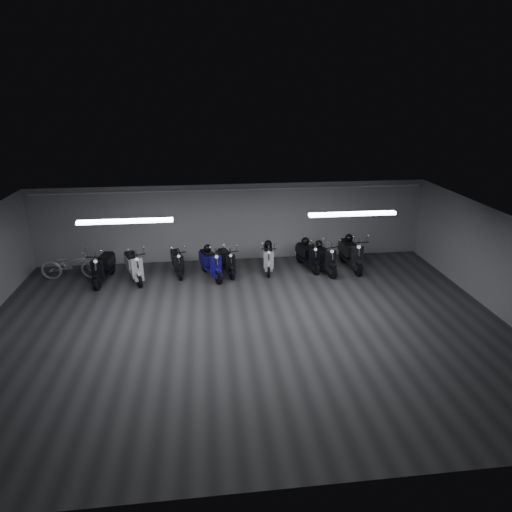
{
  "coord_description": "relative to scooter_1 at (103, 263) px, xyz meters",
  "views": [
    {
      "loc": [
        -0.9,
        -9.98,
        5.91
      ],
      "look_at": [
        0.54,
        2.5,
        1.05
      ],
      "focal_mm": 30.45,
      "sensor_mm": 36.0,
      "label": 1
    }
  ],
  "objects": [
    {
      "name": "conduit",
      "position": [
        4.31,
        1.49,
        1.94
      ],
      "size": [
        13.6,
        0.05,
        0.05
      ],
      "primitive_type": "cylinder",
      "rotation": [
        0.0,
        1.57,
        0.0
      ],
      "color": "white",
      "rests_on": "back_wall"
    },
    {
      "name": "helmet_3",
      "position": [
        8.28,
        0.45,
        0.37
      ],
      "size": [
        0.28,
        0.28,
        0.28
      ],
      "primitive_type": "sphere",
      "color": "black",
      "rests_on": "scooter_9"
    },
    {
      "name": "scooter_2",
      "position": [
        0.96,
        0.01,
        -0.0
      ],
      "size": [
        1.24,
        1.92,
        1.36
      ],
      "primitive_type": null,
      "rotation": [
        0.0,
        0.0,
        0.38
      ],
      "color": "silver",
      "rests_on": "floor"
    },
    {
      "name": "scooter_8",
      "position": [
        7.24,
        -0.01,
        -0.0
      ],
      "size": [
        1.17,
        1.92,
        1.36
      ],
      "primitive_type": null,
      "rotation": [
        0.0,
        0.0,
        0.33
      ],
      "color": "black",
      "rests_on": "floor"
    },
    {
      "name": "fluor_strip_left",
      "position": [
        1.31,
        -2.43,
        2.06
      ],
      "size": [
        2.4,
        0.18,
        0.08
      ],
      "primitive_type": "cube",
      "color": "white",
      "rests_on": "ceiling"
    },
    {
      "name": "helmet_4",
      "position": [
        7.16,
        0.23,
        0.28
      ],
      "size": [
        0.24,
        0.24,
        0.24
      ],
      "primitive_type": "sphere",
      "color": "black",
      "rests_on": "scooter_8"
    },
    {
      "name": "scooter_3",
      "position": [
        2.34,
        0.39,
        -0.09
      ],
      "size": [
        0.83,
        1.67,
        1.19
      ],
      "primitive_type": null,
      "rotation": [
        0.0,
        0.0,
        0.2
      ],
      "color": "black",
      "rests_on": "floor"
    },
    {
      "name": "scooter_7",
      "position": [
        6.83,
        0.35,
        -0.04
      ],
      "size": [
        1.0,
        1.82,
        1.29
      ],
      "primitive_type": null,
      "rotation": [
        0.0,
        0.0,
        0.26
      ],
      "color": "black",
      "rests_on": "floor"
    },
    {
      "name": "front_wall",
      "position": [
        4.31,
        -8.43,
        0.72
      ],
      "size": [
        14.0,
        0.01,
        2.8
      ],
      "primitive_type": "cube",
      "color": "#969698",
      "rests_on": "ground"
    },
    {
      "name": "scooter_6",
      "position": [
        5.43,
        0.34,
        -0.07
      ],
      "size": [
        0.73,
        1.7,
        1.23
      ],
      "primitive_type": null,
      "rotation": [
        0.0,
        0.0,
        -0.11
      ],
      "color": "silver",
      "rests_on": "floor"
    },
    {
      "name": "scooter_4",
      "position": [
        3.46,
        -0.02,
        -0.01
      ],
      "size": [
        1.21,
        1.89,
        1.34
      ],
      "primitive_type": null,
      "rotation": [
        0.0,
        0.0,
        0.37
      ],
      "color": "navy",
      "rests_on": "floor"
    },
    {
      "name": "fluor_strip_right",
      "position": [
        7.31,
        -2.43,
        2.06
      ],
      "size": [
        2.4,
        0.18,
        0.08
      ],
      "primitive_type": "cube",
      "color": "white",
      "rests_on": "ceiling"
    },
    {
      "name": "scooter_5",
      "position": [
        3.99,
        0.24,
        -0.08
      ],
      "size": [
        0.94,
        1.7,
        1.2
      ],
      "primitive_type": null,
      "rotation": [
        0.0,
        0.0,
        0.27
      ],
      "color": "black",
      "rests_on": "floor"
    },
    {
      "name": "helmet_2",
      "position": [
        3.37,
        0.21,
        0.28
      ],
      "size": [
        0.26,
        0.26,
        0.26
      ],
      "primitive_type": "sphere",
      "color": "black",
      "rests_on": "scooter_4"
    },
    {
      "name": "helmet_1",
      "position": [
        6.77,
        0.59,
        0.26
      ],
      "size": [
        0.28,
        0.28,
        0.28
      ],
      "primitive_type": "sphere",
      "color": "black",
      "rests_on": "scooter_7"
    },
    {
      "name": "scooter_1",
      "position": [
        0.0,
        0.0,
        0.0
      ],
      "size": [
        0.88,
        1.9,
        1.36
      ],
      "primitive_type": null,
      "rotation": [
        0.0,
        0.0,
        -0.15
      ],
      "color": "black",
      "rests_on": "floor"
    },
    {
      "name": "helmet_0",
      "position": [
        5.45,
        0.57,
        0.21
      ],
      "size": [
        0.27,
        0.27,
        0.27
      ],
      "primitive_type": "sphere",
      "color": "black",
      "rests_on": "scooter_6"
    },
    {
      "name": "floor",
      "position": [
        4.31,
        -3.43,
        -0.69
      ],
      "size": [
        14.0,
        10.0,
        0.01
      ],
      "primitive_type": "cube",
      "color": "#313234",
      "rests_on": "ground"
    },
    {
      "name": "bicycle",
      "position": [
        -1.12,
        0.39,
        -0.06
      ],
      "size": [
        1.94,
        0.75,
        1.24
      ],
      "primitive_type": "imported",
      "rotation": [
        0.0,
        0.0,
        1.53
      ],
      "color": "silver",
      "rests_on": "floor"
    },
    {
      "name": "ceiling",
      "position": [
        4.31,
        -3.43,
        2.12
      ],
      "size": [
        14.0,
        10.0,
        0.01
      ],
      "primitive_type": "cube",
      "color": "gray",
      "rests_on": "ground"
    },
    {
      "name": "scooter_9",
      "position": [
        8.31,
        0.18,
        0.05
      ],
      "size": [
        0.83,
        2.02,
        1.47
      ],
      "primitive_type": null,
      "rotation": [
        0.0,
        0.0,
        0.09
      ],
      "color": "black",
      "rests_on": "floor"
    },
    {
      "name": "back_wall",
      "position": [
        4.31,
        1.58,
        0.72
      ],
      "size": [
        14.0,
        0.01,
        2.8
      ],
      "primitive_type": "cube",
      "color": "#969698",
      "rests_on": "ground"
    },
    {
      "name": "right_wall",
      "position": [
        11.32,
        -3.43,
        0.72
      ],
      "size": [
        0.01,
        10.0,
        2.8
      ],
      "primitive_type": "cube",
      "color": "#969698",
      "rests_on": "ground"
    }
  ]
}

